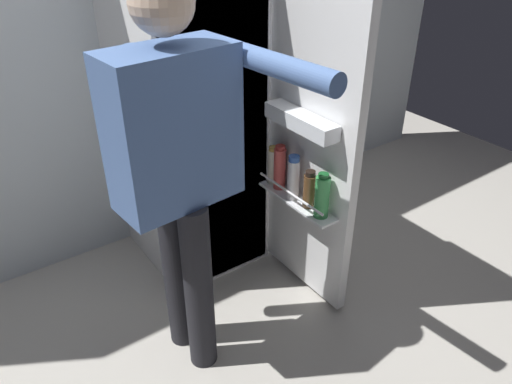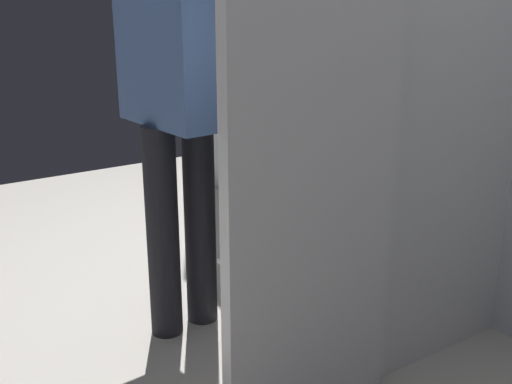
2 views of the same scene
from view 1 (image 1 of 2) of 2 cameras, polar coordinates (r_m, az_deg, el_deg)
ground_plane at (r=2.59m, az=-0.50°, el=-12.50°), size 5.49×5.49×0.00m
kitchen_wall at (r=2.75m, az=-12.61°, el=19.87°), size 4.40×0.10×2.56m
refrigerator at (r=2.51m, az=-7.04°, el=9.08°), size 0.63×1.22×1.71m
person at (r=1.79m, az=-9.03°, el=3.82°), size 0.59×0.74×1.62m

